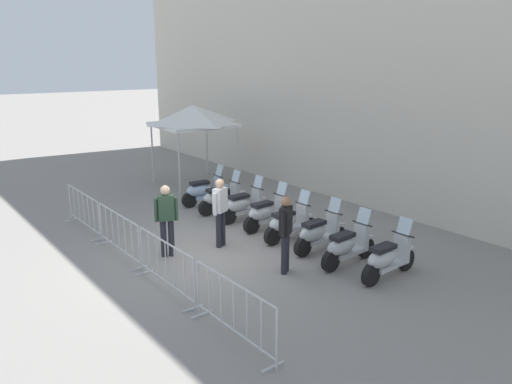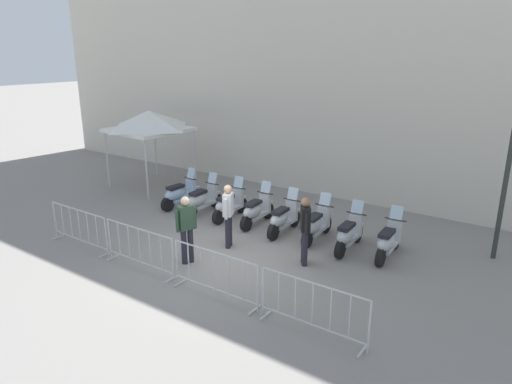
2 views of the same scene
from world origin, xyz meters
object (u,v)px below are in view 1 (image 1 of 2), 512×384
(motorcycle_4, at_px, (288,223))
(canopy_tent, at_px, (193,116))
(motorcycle_7, at_px, (387,258))
(officer_near_row_end, at_px, (220,209))
(barrier_segment_2, at_px, (166,266))
(officer_mid_plaza, at_px, (286,230))
(motorcycle_3, at_px, (267,213))
(officer_by_barriers, at_px, (166,217))
(barrier_segment_0, at_px, (84,212))
(motorcycle_1, at_px, (221,198))
(motorcycle_0, at_px, (204,191))
(motorcycle_5, at_px, (319,233))
(motorcycle_2, at_px, (244,205))
(barrier_segment_1, at_px, (119,235))
(barrier_segment_3, at_px, (233,311))
(motorcycle_6, at_px, (347,246))

(motorcycle_4, xyz_separation_m, canopy_tent, (-6.64, 0.72, 2.06))
(motorcycle_7, height_order, officer_near_row_end, officer_near_row_end)
(barrier_segment_2, bearing_deg, officer_mid_plaza, 76.29)
(motorcycle_3, height_order, barrier_segment_2, motorcycle_3)
(barrier_segment_2, relative_size, canopy_tent, 0.77)
(motorcycle_4, xyz_separation_m, officer_by_barriers, (-0.74, -3.01, 0.53))
(motorcycle_7, xyz_separation_m, barrier_segment_2, (-2.08, -4.13, 0.07))
(motorcycle_4, bearing_deg, barrier_segment_0, -131.93)
(motorcycle_1, bearing_deg, motorcycle_4, 4.57)
(motorcycle_0, bearing_deg, motorcycle_7, 4.93)
(motorcycle_5, xyz_separation_m, canopy_tent, (-7.64, 0.57, 2.06))
(motorcycle_7, xyz_separation_m, canopy_tent, (-9.65, 0.38, 2.06))
(motorcycle_1, distance_m, canopy_tent, 4.28)
(motorcycle_3, height_order, motorcycle_7, same)
(motorcycle_2, height_order, barrier_segment_0, motorcycle_2)
(motorcycle_2, distance_m, officer_near_row_end, 2.18)
(barrier_segment_0, bearing_deg, officer_by_barriers, 20.61)
(barrier_segment_0, relative_size, barrier_segment_2, 1.00)
(barrier_segment_1, bearing_deg, motorcycle_7, 44.35)
(motorcycle_2, distance_m, barrier_segment_1, 3.94)
(barrier_segment_2, bearing_deg, barrier_segment_3, 4.14)
(barrier_segment_1, bearing_deg, motorcycle_3, 84.63)
(motorcycle_1, xyz_separation_m, officer_mid_plaza, (4.57, -1.03, 0.53))
(motorcycle_2, relative_size, barrier_segment_2, 0.77)
(motorcycle_0, distance_m, barrier_segment_2, 6.09)
(barrier_segment_1, bearing_deg, canopy_tent, 138.27)
(motorcycle_6, relative_size, barrier_segment_1, 0.77)
(motorcycle_0, relative_size, motorcycle_3, 1.00)
(motorcycle_0, relative_size, motorcycle_1, 1.00)
(officer_mid_plaza, xyz_separation_m, canopy_tent, (-8.19, 1.99, 1.54))
(motorcycle_3, xyz_separation_m, barrier_segment_1, (-0.38, -4.00, 0.07))
(officer_mid_plaza, relative_size, canopy_tent, 0.59)
(motorcycle_1, distance_m, barrier_segment_2, 5.31)
(motorcycle_2, relative_size, motorcycle_4, 1.00)
(motorcycle_6, xyz_separation_m, officer_near_row_end, (-2.62, -1.77, 0.53))
(barrier_segment_0, height_order, officer_near_row_end, officer_near_row_end)
(motorcycle_7, bearing_deg, motorcycle_3, -175.70)
(motorcycle_7, relative_size, officer_near_row_end, 1.00)
(motorcycle_1, bearing_deg, motorcycle_0, -178.31)
(motorcycle_5, xyz_separation_m, officer_near_row_end, (-1.60, -1.81, 0.53))
(officer_mid_plaza, height_order, canopy_tent, canopy_tent)
(barrier_segment_1, bearing_deg, motorcycle_1, 113.66)
(motorcycle_5, distance_m, canopy_tent, 7.93)
(motorcycle_3, distance_m, officer_mid_plaza, 2.92)
(barrier_segment_1, bearing_deg, barrier_segment_0, -175.86)
(officer_near_row_end, bearing_deg, barrier_segment_0, -141.43)
(motorcycle_7, relative_size, barrier_segment_0, 0.77)
(motorcycle_3, relative_size, officer_mid_plaza, 1.00)
(motorcycle_0, xyz_separation_m, barrier_segment_3, (7.29, -3.35, 0.07))
(officer_near_row_end, height_order, officer_by_barriers, same)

